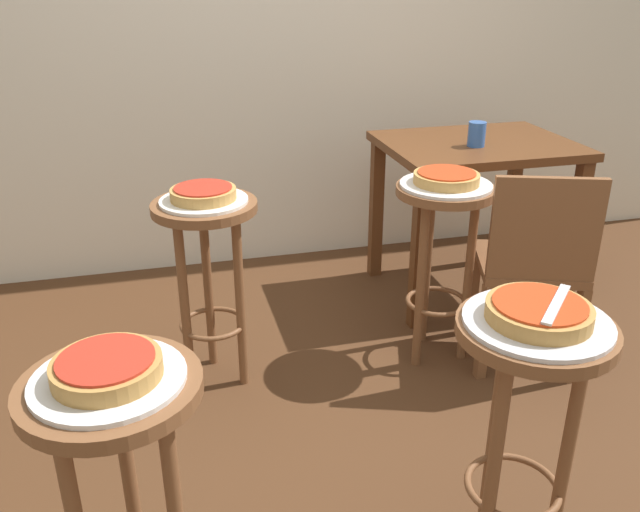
# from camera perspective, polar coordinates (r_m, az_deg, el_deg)

# --- Properties ---
(ground_plane) EXTENTS (6.00, 6.00, 0.00)m
(ground_plane) POSITION_cam_1_polar(r_m,az_deg,el_deg) (2.51, 3.30, -14.43)
(ground_plane) COLOR #4C2D19
(stool_foreground) EXTENTS (0.39, 0.39, 0.75)m
(stool_foreground) POSITION_cam_1_polar(r_m,az_deg,el_deg) (1.79, 17.25, -11.15)
(stool_foreground) COLOR brown
(stool_foreground) RESTS_ON ground_plane
(serving_plate_foreground) EXTENTS (0.36, 0.36, 0.01)m
(serving_plate_foreground) POSITION_cam_1_polar(r_m,az_deg,el_deg) (1.69, 18.09, -5.39)
(serving_plate_foreground) COLOR silver
(serving_plate_foreground) RESTS_ON stool_foreground
(pizza_foreground) EXTENTS (0.25, 0.25, 0.05)m
(pizza_foreground) POSITION_cam_1_polar(r_m,az_deg,el_deg) (1.67, 18.21, -4.54)
(pizza_foreground) COLOR #B78442
(pizza_foreground) RESTS_ON serving_plate_foreground
(stool_middle) EXTENTS (0.39, 0.39, 0.75)m
(stool_middle) POSITION_cam_1_polar(r_m,az_deg,el_deg) (1.59, -16.69, -16.21)
(stool_middle) COLOR brown
(stool_middle) RESTS_ON ground_plane
(serving_plate_middle) EXTENTS (0.32, 0.32, 0.01)m
(serving_plate_middle) POSITION_cam_1_polar(r_m,az_deg,el_deg) (1.47, -17.64, -10.01)
(serving_plate_middle) COLOR silver
(serving_plate_middle) RESTS_ON stool_middle
(pizza_middle) EXTENTS (0.23, 0.23, 0.05)m
(pizza_middle) POSITION_cam_1_polar(r_m,az_deg,el_deg) (1.45, -17.78, -9.07)
(pizza_middle) COLOR #B78442
(pizza_middle) RESTS_ON serving_plate_middle
(stool_leftside) EXTENTS (0.39, 0.39, 0.75)m
(stool_leftside) POSITION_cam_1_polar(r_m,az_deg,el_deg) (2.71, 10.39, 1.86)
(stool_leftside) COLOR brown
(stool_leftside) RESTS_ON ground_plane
(serving_plate_leftside) EXTENTS (0.36, 0.36, 0.01)m
(serving_plate_leftside) POSITION_cam_1_polar(r_m,az_deg,el_deg) (2.64, 10.72, 6.00)
(serving_plate_leftside) COLOR silver
(serving_plate_leftside) RESTS_ON stool_leftside
(pizza_leftside) EXTENTS (0.25, 0.25, 0.05)m
(pizza_leftside) POSITION_cam_1_polar(r_m,az_deg,el_deg) (2.63, 10.77, 6.59)
(pizza_leftside) COLOR tan
(pizza_leftside) RESTS_ON serving_plate_leftside
(stool_rear) EXTENTS (0.39, 0.39, 0.75)m
(stool_rear) POSITION_cam_1_polar(r_m,az_deg,el_deg) (2.53, -9.59, 0.28)
(stool_rear) COLOR brown
(stool_rear) RESTS_ON ground_plane
(serving_plate_rear) EXTENTS (0.32, 0.32, 0.01)m
(serving_plate_rear) POSITION_cam_1_polar(r_m,az_deg,el_deg) (2.45, -9.91, 4.69)
(serving_plate_rear) COLOR white
(serving_plate_rear) RESTS_ON stool_rear
(pizza_rear) EXTENTS (0.24, 0.24, 0.05)m
(pizza_rear) POSITION_cam_1_polar(r_m,az_deg,el_deg) (2.44, -9.96, 5.32)
(pizza_rear) COLOR tan
(pizza_rear) RESTS_ON serving_plate_rear
(dining_table) EXTENTS (0.89, 0.68, 0.78)m
(dining_table) POSITION_cam_1_polar(r_m,az_deg,el_deg) (3.31, 13.15, 7.19)
(dining_table) COLOR #5B3319
(dining_table) RESTS_ON ground_plane
(cup_near_edge) EXTENTS (0.08, 0.08, 0.11)m
(cup_near_edge) POSITION_cam_1_polar(r_m,az_deg,el_deg) (3.17, 13.26, 10.11)
(cup_near_edge) COLOR #3360B2
(cup_near_edge) RESTS_ON dining_table
(wooden_chair) EXTENTS (0.51, 0.51, 0.85)m
(wooden_chair) POSITION_cam_1_polar(r_m,az_deg,el_deg) (2.75, 17.74, -0.52)
(wooden_chair) COLOR brown
(wooden_chair) RESTS_ON ground_plane
(pizza_server_knife) EXTENTS (0.17, 0.17, 0.01)m
(pizza_server_knife) POSITION_cam_1_polar(r_m,az_deg,el_deg) (1.66, 19.57, -3.89)
(pizza_server_knife) COLOR silver
(pizza_server_knife) RESTS_ON pizza_foreground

